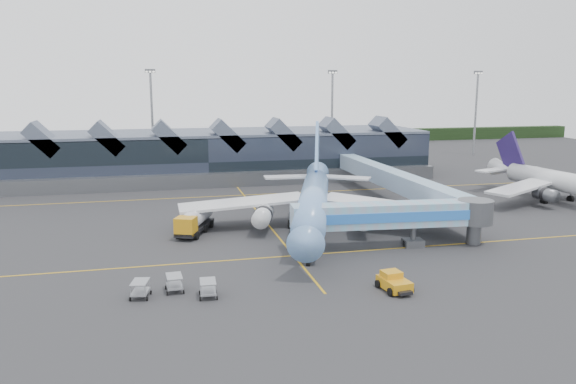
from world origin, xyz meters
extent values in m
plane|color=#28282A|center=(0.00, 0.00, 0.00)|extent=(260.00, 260.00, 0.00)
cube|color=#BF8F16|center=(0.00, -8.00, 0.01)|extent=(120.00, 0.25, 0.01)
cube|color=#BF8F16|center=(0.00, 28.00, 0.01)|extent=(120.00, 0.25, 0.01)
cube|color=#BF8F16|center=(0.00, 10.00, 0.01)|extent=(0.25, 60.00, 0.01)
cube|color=black|center=(0.00, 110.00, 2.00)|extent=(260.00, 4.00, 4.00)
cube|color=black|center=(-5.00, 48.00, 4.50)|extent=(90.00, 20.00, 9.00)
cube|color=#515A6C|center=(-5.00, 48.00, 9.20)|extent=(90.00, 20.00, 0.60)
cube|color=#585A60|center=(-5.00, 37.00, 1.30)|extent=(90.00, 2.50, 2.60)
cube|color=#515A6C|center=(-34.00, 41.00, 9.30)|extent=(6.43, 6.00, 6.43)
cube|color=#515A6C|center=(-23.00, 41.00, 9.30)|extent=(6.43, 6.00, 6.43)
cube|color=#515A6C|center=(-12.00, 41.00, 9.30)|extent=(6.43, 6.00, 6.43)
cube|color=#515A6C|center=(-1.00, 41.00, 9.30)|extent=(6.43, 6.00, 6.43)
cube|color=#515A6C|center=(10.00, 41.00, 9.30)|extent=(6.43, 6.00, 6.43)
cube|color=#515A6C|center=(21.00, 41.00, 9.30)|extent=(6.43, 6.00, 6.43)
cube|color=#515A6C|center=(32.00, 41.00, 9.30)|extent=(6.43, 6.00, 6.43)
cylinder|color=gray|center=(-15.00, 72.00, 11.00)|extent=(0.56, 0.56, 22.00)
cube|color=#585A60|center=(-15.00, 72.00, 22.00)|extent=(2.40, 0.50, 0.90)
cylinder|color=gray|center=(30.00, 72.00, 11.00)|extent=(0.56, 0.56, 22.00)
cube|color=#585A60|center=(30.00, 72.00, 22.00)|extent=(2.40, 0.50, 0.90)
cylinder|color=gray|center=(70.00, 70.00, 11.00)|extent=(0.56, 0.56, 22.00)
cube|color=#585A60|center=(70.00, 70.00, 22.00)|extent=(2.40, 0.50, 0.90)
cylinder|color=#709AE3|center=(5.09, 2.08, 4.01)|extent=(12.79, 29.79, 3.71)
cone|color=#709AE3|center=(-0.33, -14.70, 4.01)|extent=(5.12, 6.05, 3.71)
cube|color=black|center=(-0.53, -15.31, 4.79)|extent=(1.45, 0.75, 0.48)
cone|color=#709AE3|center=(10.78, 19.68, 4.29)|extent=(5.65, 7.69, 3.71)
cube|color=silver|center=(-3.57, 6.19, 3.36)|extent=(16.90, 5.62, 1.23)
cube|color=silver|center=(14.51, 0.35, 3.36)|extent=(16.96, 14.43, 1.23)
cylinder|color=silver|center=(-1.60, 1.98, 2.43)|extent=(3.78, 5.62, 2.30)
cylinder|color=silver|center=(10.46, -1.91, 2.43)|extent=(3.78, 5.62, 2.30)
cube|color=#709AE3|center=(10.25, 18.04, 8.16)|extent=(3.34, 9.18, 10.24)
cube|color=silver|center=(6.03, 19.86, 4.29)|extent=(7.93, 3.53, 0.24)
cube|color=silver|center=(14.73, 17.05, 4.29)|extent=(8.16, 6.65, 0.24)
cylinder|color=#585A60|center=(0.72, -11.42, 1.08)|extent=(0.27, 0.27, 2.15)
cylinder|color=#585A60|center=(2.48, 4.28, 1.08)|extent=(0.27, 0.27, 2.15)
cylinder|color=#585A60|center=(8.49, 2.34, 1.08)|extent=(0.27, 0.27, 2.15)
cylinder|color=black|center=(0.72, -11.42, 0.39)|extent=(0.84, 1.44, 1.38)
cylinder|color=silver|center=(48.95, 9.27, 3.50)|extent=(5.62, 22.91, 3.24)
cone|color=silver|center=(47.48, 23.14, 3.74)|extent=(3.77, 5.50, 3.24)
cube|color=silver|center=(41.30, 9.50, 2.93)|extent=(14.04, 9.35, 1.08)
cylinder|color=#585A60|center=(44.10, 7.13, 2.12)|extent=(2.41, 4.08, 2.01)
cube|color=#26194C|center=(47.62, 21.85, 6.74)|extent=(1.25, 7.30, 7.91)
cube|color=silver|center=(43.95, 21.78, 3.74)|extent=(6.59, 4.25, 0.27)
cube|color=silver|center=(51.22, 22.56, 3.74)|extent=(6.44, 3.10, 0.27)
cylinder|color=#585A60|center=(46.11, 9.95, 0.94)|extent=(0.30, 0.30, 1.88)
cylinder|color=#585A60|center=(51.59, 10.53, 0.94)|extent=(0.30, 0.30, 1.88)
cube|color=#7CB4CF|center=(11.83, -7.39, 3.96)|extent=(19.24, 4.41, 2.77)
cube|color=blue|center=(11.71, -8.87, 3.96)|extent=(19.02, 1.67, 1.14)
cube|color=#7CB4CF|center=(1.38, -6.54, 3.96)|extent=(2.72, 3.24, 2.86)
cylinder|color=#585A60|center=(14.69, -7.63, 1.98)|extent=(0.67, 0.67, 3.96)
cube|color=#585A60|center=(14.69, -7.63, 0.43)|extent=(2.44, 2.09, 0.86)
cylinder|color=black|center=(13.73, -7.55, 0.33)|extent=(0.45, 0.89, 0.86)
cylinder|color=black|center=(15.64, -7.71, 0.33)|extent=(0.45, 0.89, 0.86)
cylinder|color=#585A60|center=(22.29, -8.25, 3.96)|extent=(4.20, 4.20, 2.86)
cylinder|color=#585A60|center=(22.29, -8.25, 1.98)|extent=(1.72, 1.72, 3.96)
cube|color=black|center=(-10.06, 4.47, 0.74)|extent=(5.70, 9.15, 0.50)
cube|color=orange|center=(-11.38, 1.36, 1.79)|extent=(3.05, 2.94, 2.18)
cube|color=black|center=(-11.69, 0.63, 2.28)|extent=(2.07, 1.00, 0.99)
cylinder|color=silver|center=(-9.59, 5.56, 2.08)|extent=(4.36, 6.19, 2.28)
sphere|color=silver|center=(-8.46, 8.21, 2.08)|extent=(2.18, 2.18, 2.18)
sphere|color=silver|center=(-10.72, 2.92, 2.08)|extent=(2.18, 2.18, 2.18)
cylinder|color=black|center=(-12.37, 2.22, 0.50)|extent=(0.71, 1.05, 0.99)
cylinder|color=black|center=(-10.09, 1.24, 0.50)|extent=(0.71, 1.05, 0.99)
cylinder|color=black|center=(-11.00, 5.41, 0.50)|extent=(0.71, 1.05, 0.99)
cylinder|color=black|center=(-8.72, 4.44, 0.50)|extent=(0.71, 1.05, 0.99)
cylinder|color=black|center=(-10.03, 7.69, 0.50)|extent=(0.71, 1.05, 0.99)
cylinder|color=black|center=(-7.74, 6.72, 0.50)|extent=(0.71, 1.05, 0.99)
cube|color=orange|center=(6.52, -20.59, 0.66)|extent=(2.48, 3.63, 0.94)
cube|color=orange|center=(6.45, -20.03, 1.37)|extent=(1.87, 1.71, 0.66)
cube|color=black|center=(6.74, -22.38, 0.43)|extent=(1.40, 0.91, 0.28)
cylinder|color=black|center=(5.58, -21.85, 0.38)|extent=(0.37, 0.78, 0.76)
cylinder|color=black|center=(7.74, -21.59, 0.38)|extent=(0.37, 0.78, 0.76)
cylinder|color=black|center=(5.31, -19.60, 0.38)|extent=(0.37, 0.78, 0.76)
cylinder|color=black|center=(7.46, -19.34, 0.38)|extent=(0.37, 0.78, 0.76)
cube|color=#989BA1|center=(-13.45, -16.12, 0.55)|extent=(1.51, 2.27, 0.15)
cube|color=#989BA1|center=(-13.45, -16.12, 1.50)|extent=(1.51, 2.27, 0.08)
cylinder|color=black|center=(-12.74, -15.29, 0.18)|extent=(0.14, 0.37, 0.36)
cube|color=#989BA1|center=(-10.55, -18.27, 0.55)|extent=(1.50, 2.27, 0.15)
cube|color=#989BA1|center=(-10.55, -18.27, 1.50)|extent=(1.50, 2.27, 0.08)
cylinder|color=black|center=(-9.76, -17.50, 0.18)|extent=(0.14, 0.37, 0.36)
cube|color=#989BA1|center=(-16.50, -16.98, 0.55)|extent=(1.81, 2.43, 0.15)
cube|color=#989BA1|center=(-16.50, -16.98, 1.50)|extent=(1.81, 2.43, 0.08)
cylinder|color=black|center=(-15.60, -16.34, 0.18)|extent=(0.19, 0.38, 0.36)
camera|label=1|loc=(-14.64, -66.66, 18.94)|focal=35.00mm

